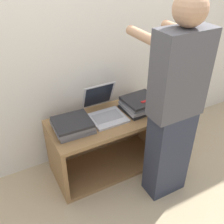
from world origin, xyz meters
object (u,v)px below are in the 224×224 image
at_px(laptop_stack_left, 73,125).
at_px(person, 174,110).
at_px(laptop_stack_right, 140,104).
at_px(laptop_open, 105,110).

xyz_separation_m(laptop_stack_left, person, (0.65, -0.47, 0.23)).
relative_size(laptop_stack_right, person, 0.19).
bearing_deg(person, laptop_stack_right, 87.35).
distance_m(laptop_stack_left, laptop_stack_right, 0.68).
xyz_separation_m(laptop_open, laptop_stack_right, (0.34, -0.06, 0.00)).
xyz_separation_m(laptop_open, person, (0.32, -0.54, 0.22)).
bearing_deg(laptop_open, laptop_stack_right, -10.58).
bearing_deg(laptop_stack_left, laptop_stack_right, 0.44).
distance_m(laptop_open, laptop_stack_right, 0.34).
distance_m(laptop_open, person, 0.67).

